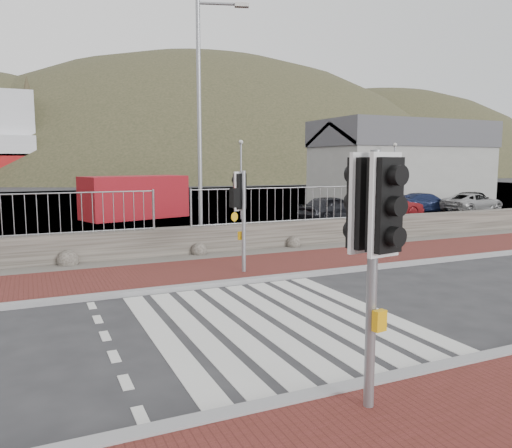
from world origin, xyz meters
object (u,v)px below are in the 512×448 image
shipping_container (135,197)px  car_c (425,202)px  car_b (392,206)px  car_a (332,208)px  traffic_signal_near (374,227)px  streetlight (203,112)px  car_d (472,203)px  car_e (473,201)px  traffic_signal_far (243,200)px

shipping_container → car_c: bearing=-29.8°
shipping_container → car_b: size_ratio=1.57×
car_a → traffic_signal_near: bearing=136.3°
streetlight → car_d: (18.61, 5.48, -4.05)m
shipping_container → car_b: (13.18, -4.88, -0.56)m
traffic_signal_near → car_d: (20.46, 17.06, -1.68)m
car_b → car_c: car_c is taller
streetlight → car_a: size_ratio=2.18×
shipping_container → car_a: size_ratio=1.43×
shipping_container → car_e: shipping_container is taller
car_a → car_d: (9.94, 0.07, -0.07)m
traffic_signal_near → traffic_signal_far: 7.56m
traffic_signal_near → car_d: 26.69m
traffic_signal_near → streetlight: size_ratio=0.38×
traffic_signal_far → car_c: 19.89m
car_c → car_d: bearing=-115.0°
car_a → car_e: bearing=-98.7°
traffic_signal_far → car_c: traffic_signal_far is taller
traffic_signal_near → car_b: 22.81m
streetlight → car_d: 19.82m
car_d → car_c: bearing=54.4°
traffic_signal_near → car_a: 20.04m
traffic_signal_far → car_c: (16.54, 10.95, -1.42)m
car_e → car_a: bearing=75.4°
traffic_signal_near → car_b: traffic_signal_near is taller
streetlight → car_a: (8.67, 5.41, -3.98)m
car_c → car_a: bearing=103.7°
streetlight → shipping_container: streetlight is taller
traffic_signal_near → car_d: traffic_signal_near is taller
traffic_signal_near → car_b: size_ratio=0.91×
traffic_signal_far → shipping_container: 14.86m
traffic_signal_near → car_c: (18.04, 18.36, -1.67)m
car_e → car_b: bearing=74.1°
car_b → car_e: 6.40m
streetlight → car_c: size_ratio=2.08×
streetlight → car_b: streetlight is taller
streetlight → car_e: (19.24, 6.00, -3.99)m
shipping_container → car_c: 16.98m
car_e → shipping_container: bearing=58.8°
streetlight → shipping_container: (-0.33, 10.67, -3.50)m
car_a → car_b: size_ratio=1.10×
traffic_signal_far → shipping_container: bearing=-113.4°
traffic_signal_far → car_b: 16.60m
car_b → car_e: size_ratio=0.91×
traffic_signal_far → shipping_container: traffic_signal_far is taller
traffic_signal_far → car_e: traffic_signal_far is taller
traffic_signal_far → car_a: size_ratio=0.73×
traffic_signal_far → car_c: size_ratio=0.70×
streetlight → shipping_container: 11.23m
car_d → car_e: (0.63, 0.52, 0.07)m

